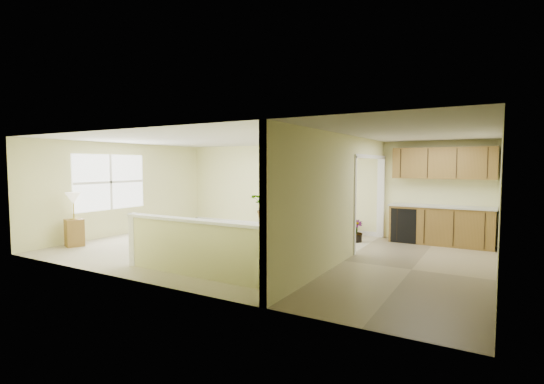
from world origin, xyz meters
The scene contains 20 objects.
floor centered at (0.00, 0.00, 0.00)m, with size 9.00×9.00×0.00m, color beige.
back_wall centered at (0.00, 3.00, 1.25)m, with size 9.00×0.04×2.50m, color #F0EFA4.
front_wall centered at (0.00, -3.00, 1.25)m, with size 9.00×0.04×2.50m, color #F0EFA4.
left_wall centered at (-4.50, 0.00, 1.25)m, with size 0.04×6.00×2.50m, color #F0EFA4.
right_wall centered at (4.50, 0.00, 1.25)m, with size 0.04×6.00×2.50m, color #F0EFA4.
ceiling centered at (0.00, 0.00, 2.50)m, with size 9.00×6.00×0.04m, color beige.
kitchen_vinyl centered at (3.15, 0.00, 0.00)m, with size 2.70×6.00×0.01m, color tan.
interior_partition centered at (1.80, 0.25, 1.22)m, with size 0.18×5.99×2.50m.
pony_half_wall centered at (0.08, -2.30, 0.52)m, with size 3.42×0.22×1.00m.
left_window centered at (-4.49, -0.50, 1.45)m, with size 0.05×2.15×1.45m, color white.
wall_art_left centered at (-0.95, 2.97, 1.75)m, with size 0.48×0.04×0.58m.
wall_mirror centered at (0.30, 2.97, 1.80)m, with size 0.55×0.04×0.55m.
kitchen_cabinets centered at (3.19, 2.73, 0.87)m, with size 2.36×0.65×2.33m.
piano centered at (-2.74, -0.05, 0.51)m, with size 1.56×1.62×1.23m.
piano_bench centered at (-1.51, -0.27, 0.26)m, with size 0.39×0.77×0.51m, color black.
loveseat centered at (0.24, 2.60, 0.37)m, with size 2.04×1.54×0.97m.
accent_table centered at (-0.73, 2.65, 0.53)m, with size 0.57×0.57×0.82m.
palm_plant centered at (-1.32, 2.64, 0.64)m, with size 1.27×1.12×1.31m.
small_plant centered at (1.45, 2.02, 0.23)m, with size 0.39×0.39×0.54m.
lamp_stand centered at (-4.13, -1.79, 0.54)m, with size 0.48×0.48×1.27m.
Camera 1 is at (4.48, -7.39, 1.92)m, focal length 26.00 mm.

